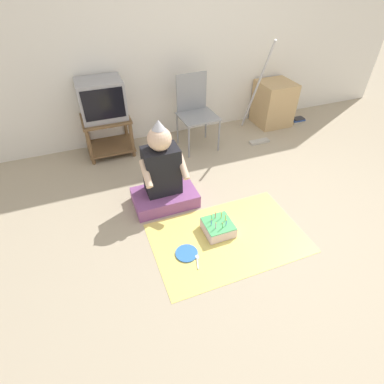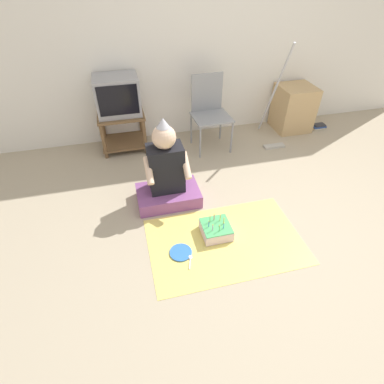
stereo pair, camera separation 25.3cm
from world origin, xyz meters
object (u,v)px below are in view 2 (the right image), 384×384
object	(u,v)px
dust_mop	(274,115)
birthday_cake	(216,229)
book_pile	(319,126)
person_seated	(167,175)
paper_plate	(181,252)
folding_chair	(209,108)
tv	(117,95)
cardboard_box_stack	(293,108)

from	to	relation	value
dust_mop	birthday_cake	bearing A→B (deg)	-130.27
book_pile	person_seated	distance (m)	2.65
birthday_cake	paper_plate	xyz separation A→B (m)	(-0.36, -0.14, -0.05)
folding_chair	person_seated	bearing A→B (deg)	-126.23
tv	dust_mop	xyz separation A→B (m)	(1.90, -0.35, -0.31)
folding_chair	cardboard_box_stack	distance (m)	1.31
dust_mop	paper_plate	world-z (taller)	dust_mop
tv	birthday_cake	size ratio (longest dim) A/B	1.96
cardboard_box_stack	birthday_cake	size ratio (longest dim) A/B	2.35
tv	folding_chair	xyz separation A→B (m)	(1.08, -0.20, -0.19)
birthday_cake	folding_chair	bearing A→B (deg)	76.05
dust_mop	book_pile	xyz separation A→B (m)	(0.87, 0.19, -0.35)
book_pile	birthday_cake	distance (m)	2.65
tv	folding_chair	bearing A→B (deg)	-10.33
dust_mop	person_seated	size ratio (longest dim) A/B	1.40
tv	book_pile	bearing A→B (deg)	-3.12
folding_chair	birthday_cake	world-z (taller)	folding_chair
folding_chair	book_pile	bearing A→B (deg)	1.54
tv	paper_plate	size ratio (longest dim) A/B	2.63
person_seated	birthday_cake	xyz separation A→B (m)	(0.33, -0.59, -0.25)
tv	paper_plate	world-z (taller)	tv
tv	book_pile	size ratio (longest dim) A/B	2.61
person_seated	book_pile	bearing A→B (deg)	23.24
cardboard_box_stack	person_seated	size ratio (longest dim) A/B	0.67
folding_chair	book_pile	distance (m)	1.76
book_pile	paper_plate	distance (m)	3.02
cardboard_box_stack	dust_mop	size ratio (longest dim) A/B	0.48
tv	folding_chair	size ratio (longest dim) A/B	0.57
folding_chair	paper_plate	xyz separation A→B (m)	(-0.76, -1.72, -0.50)
book_pile	paper_plate	bearing A→B (deg)	-144.13
paper_plate	birthday_cake	bearing A→B (deg)	21.15
folding_chair	book_pile	size ratio (longest dim) A/B	4.61
folding_chair	book_pile	xyz separation A→B (m)	(1.69, 0.05, -0.48)
dust_mop	book_pile	size ratio (longest dim) A/B	6.57
folding_chair	person_seated	world-z (taller)	person_seated
person_seated	paper_plate	xyz separation A→B (m)	(-0.03, -0.73, -0.30)
paper_plate	book_pile	bearing A→B (deg)	35.87
dust_mop	cardboard_box_stack	bearing A→B (deg)	33.78
folding_chair	person_seated	size ratio (longest dim) A/B	0.98
folding_chair	paper_plate	size ratio (longest dim) A/B	4.64
paper_plate	dust_mop	bearing A→B (deg)	44.96
person_seated	birthday_cake	bearing A→B (deg)	-60.45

